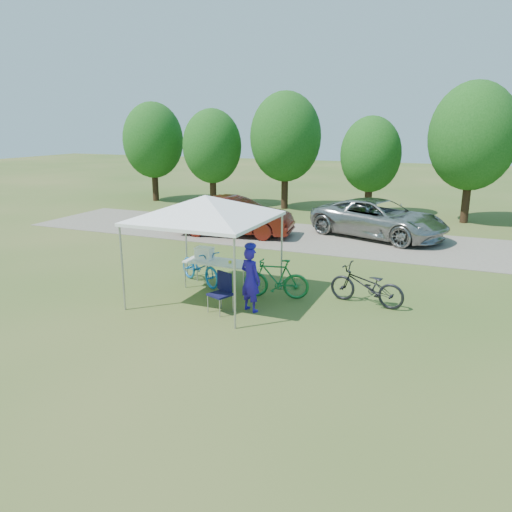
{
  "coord_description": "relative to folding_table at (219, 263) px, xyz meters",
  "views": [
    {
      "loc": [
        5.97,
        -10.89,
        4.45
      ],
      "look_at": [
        0.53,
        2.0,
        0.72
      ],
      "focal_mm": 35.0,
      "sensor_mm": 36.0,
      "label": 1
    }
  ],
  "objects": [
    {
      "name": "cyclist",
      "position": [
        1.49,
        -1.24,
        0.06
      ],
      "size": [
        0.68,
        0.56,
        1.6
      ],
      "primitive_type": "imported",
      "rotation": [
        0.0,
        0.0,
        2.79
      ],
      "color": "#201298",
      "rests_on": "ground"
    },
    {
      "name": "cooler",
      "position": [
        -0.45,
        0.0,
        0.22
      ],
      "size": [
        0.49,
        0.33,
        0.35
      ],
      "color": "white",
      "rests_on": "folding_table"
    },
    {
      "name": "ground",
      "position": [
        0.11,
        -0.9,
        -0.73
      ],
      "size": [
        100.0,
        100.0,
        0.0
      ],
      "primitive_type": "plane",
      "color": "#2D5119",
      "rests_on": "ground"
    },
    {
      "name": "ice_cream_cup",
      "position": [
        0.36,
        -0.05,
        0.08
      ],
      "size": [
        0.09,
        0.09,
        0.07
      ],
      "primitive_type": "cylinder",
      "color": "yellow",
      "rests_on": "folding_table"
    },
    {
      "name": "folding_chair",
      "position": [
        0.86,
        -1.52,
        -0.17
      ],
      "size": [
        0.63,
        0.66,
        0.96
      ],
      "rotation": [
        0.0,
        0.0,
        -0.37
      ],
      "color": "black",
      "rests_on": "ground"
    },
    {
      "name": "bike_dark",
      "position": [
        4.01,
        0.28,
        -0.23
      ],
      "size": [
        2.02,
        0.99,
        1.02
      ],
      "primitive_type": "imported",
      "rotation": [
        0.0,
        0.0,
        -1.74
      ],
      "color": "black",
      "rests_on": "ground"
    },
    {
      "name": "gravel_strip",
      "position": [
        0.11,
        7.1,
        -0.72
      ],
      "size": [
        24.0,
        5.0,
        0.02
      ],
      "primitive_type": "cube",
      "color": "gray",
      "rests_on": "ground"
    },
    {
      "name": "folding_table",
      "position": [
        0.0,
        0.0,
        0.0
      ],
      "size": [
        1.89,
        0.79,
        0.78
      ],
      "color": "white",
      "rests_on": "ground"
    },
    {
      "name": "minivan",
      "position": [
        2.98,
        8.2,
        0.04
      ],
      "size": [
        5.96,
        4.19,
        1.51
      ],
      "primitive_type": "imported",
      "rotation": [
        0.0,
        0.0,
        1.23
      ],
      "color": "#9E9E9A",
      "rests_on": "gravel_strip"
    },
    {
      "name": "treeline",
      "position": [
        -0.18,
        13.15,
        2.8
      ],
      "size": [
        24.89,
        4.28,
        6.3
      ],
      "color": "#382314",
      "rests_on": "ground"
    },
    {
      "name": "sedan",
      "position": [
        -2.48,
        6.3,
        0.06
      ],
      "size": [
        4.9,
        2.32,
        1.55
      ],
      "primitive_type": "imported",
      "rotation": [
        0.0,
        0.0,
        1.72
      ],
      "color": "#55160E",
      "rests_on": "gravel_strip"
    },
    {
      "name": "bike_blue",
      "position": [
        -0.71,
        0.19,
        -0.24
      ],
      "size": [
        1.96,
        1.49,
        0.99
      ],
      "primitive_type": "imported",
      "rotation": [
        0.0,
        0.0,
        1.06
      ],
      "color": "blue",
      "rests_on": "ground"
    },
    {
      "name": "canopy",
      "position": [
        0.11,
        -0.9,
        1.92
      ],
      "size": [
        4.53,
        4.53,
        3.0
      ],
      "color": "#A5A5AA",
      "rests_on": "ground"
    },
    {
      "name": "bike_green",
      "position": [
        1.72,
        -0.13,
        -0.21
      ],
      "size": [
        1.82,
        0.86,
        1.05
      ],
      "primitive_type": "imported",
      "rotation": [
        0.0,
        0.0,
        -1.36
      ],
      "color": "#186D31",
      "rests_on": "ground"
    }
  ]
}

